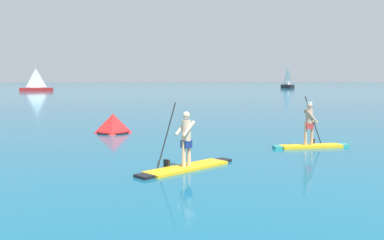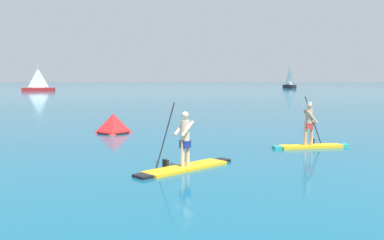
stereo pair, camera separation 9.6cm
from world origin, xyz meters
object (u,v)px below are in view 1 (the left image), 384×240
at_px(paddleboarder_mid_center, 311,137).
at_px(sailboat_left_horizon, 36,88).
at_px(sailboat_right_horizon, 287,84).
at_px(paddleboarder_near_left, 186,157).
at_px(race_marker_buoy, 113,125).

xyz_separation_m(paddleboarder_mid_center, sailboat_left_horizon, (-27.72, 67.18, 0.25)).
bearing_deg(sailboat_left_horizon, sailboat_right_horizon, -169.55).
distance_m(paddleboarder_near_left, paddleboarder_mid_center, 5.92).
relative_size(sailboat_left_horizon, sailboat_right_horizon, 0.93).
xyz_separation_m(race_marker_buoy, sailboat_right_horizon, (33.72, 79.70, 0.51)).
height_order(paddleboarder_near_left, sailboat_right_horizon, sailboat_right_horizon).
xyz_separation_m(paddleboarder_mid_center, race_marker_buoy, (-7.71, 4.88, -0.01)).
xyz_separation_m(paddleboarder_near_left, sailboat_left_horizon, (-22.82, 70.51, 0.30)).
relative_size(race_marker_buoy, sailboat_left_horizon, 0.25).
distance_m(race_marker_buoy, sailboat_right_horizon, 86.54).
bearing_deg(sailboat_right_horizon, paddleboarder_mid_center, 150.56).
distance_m(sailboat_left_horizon, sailboat_right_horizon, 56.47).
bearing_deg(sailboat_left_horizon, race_marker_buoy, 100.31).
height_order(paddleboarder_near_left, race_marker_buoy, paddleboarder_near_left).
xyz_separation_m(paddleboarder_mid_center, sailboat_right_horizon, (26.01, 84.58, 0.50)).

